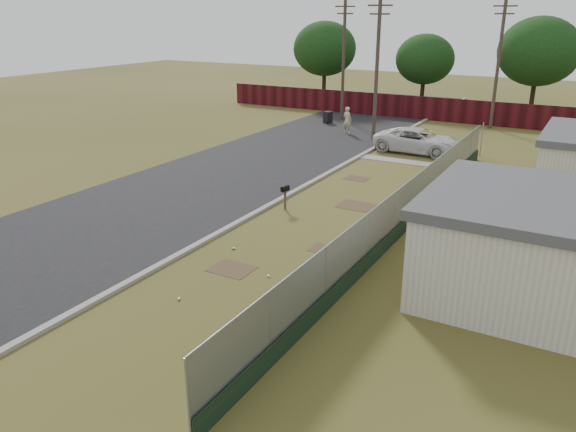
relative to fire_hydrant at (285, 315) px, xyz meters
The scene contains 12 objects.
ground 7.76m from the fire_hydrant, 109.18° to the left, with size 120.00×120.00×0.00m, color brown.
street 17.97m from the fire_hydrant, 121.19° to the left, with size 15.10×60.00×0.12m.
chainlink_fence 8.38m from the fire_hydrant, 86.06° to the left, with size 0.10×27.06×2.02m.
privacy_fence 33.43m from the fire_hydrant, 104.81° to the left, with size 30.00×0.12×1.80m, color #4A0F15.
utility_poles 28.99m from the fire_hydrant, 102.52° to the left, with size 12.60×8.24×9.00m.
horizon_trees 31.21m from the fire_hydrant, 93.16° to the left, with size 33.32×31.94×7.78m.
fire_hydrant is the anchor object (origin of this frame).
mailbox 9.63m from the fire_hydrant, 119.62° to the left, with size 0.24×0.47×1.08m.
pickup_truck 21.57m from the fire_hydrant, 97.82° to the left, with size 2.41×5.22×1.45m, color silver.
pedestrian 26.10m from the fire_hydrant, 110.10° to the left, with size 0.68×0.45×1.86m, color beige.
trash_bin 29.73m from the fire_hydrant, 113.37° to the left, with size 0.75×0.80×0.89m.
scattered_litter 4.19m from the fire_hydrant, 128.87° to the left, with size 3.58×7.42×0.07m.
Camera 1 is at (9.12, -18.78, 8.04)m, focal length 35.00 mm.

